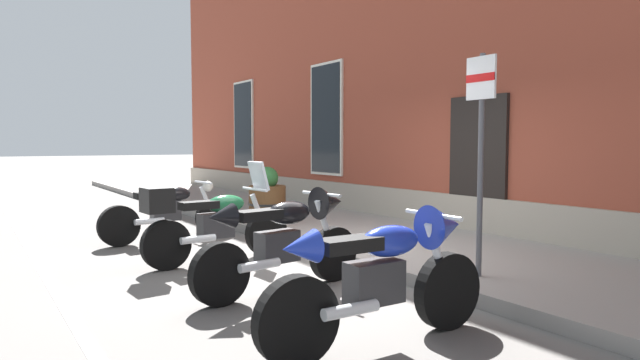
% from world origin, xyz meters
% --- Properties ---
extents(ground_plane, '(140.00, 140.00, 0.00)m').
position_xyz_m(ground_plane, '(0.00, 0.00, 0.00)').
color(ground_plane, '#565451').
extents(sidewalk, '(31.61, 2.87, 0.15)m').
position_xyz_m(sidewalk, '(0.00, 1.43, 0.07)').
color(sidewalk, gray).
rests_on(sidewalk, ground_plane).
extents(lane_stripe, '(31.61, 0.12, 0.01)m').
position_xyz_m(lane_stripe, '(0.00, -3.20, 0.00)').
color(lane_stripe, silver).
rests_on(lane_stripe, ground_plane).
extents(motorcycle_black_naked, '(0.62, 2.17, 0.93)m').
position_xyz_m(motorcycle_black_naked, '(-2.66, -1.27, 0.47)').
color(motorcycle_black_naked, black).
rests_on(motorcycle_black_naked, ground_plane).
extents(motorcycle_green_touring, '(0.62, 2.05, 1.30)m').
position_xyz_m(motorcycle_green_touring, '(-0.78, -1.34, 0.54)').
color(motorcycle_green_touring, black).
rests_on(motorcycle_green_touring, ground_plane).
extents(motorcycle_black_sport, '(0.62, 2.06, 1.07)m').
position_xyz_m(motorcycle_black_sport, '(0.87, -1.17, 0.58)').
color(motorcycle_black_sport, black).
rests_on(motorcycle_black_sport, ground_plane).
extents(motorcycle_blue_sport, '(0.62, 2.08, 1.05)m').
position_xyz_m(motorcycle_blue_sport, '(2.58, -1.28, 0.57)').
color(motorcycle_blue_sport, black).
rests_on(motorcycle_blue_sport, ground_plane).
extents(parking_sign, '(0.36, 0.07, 2.32)m').
position_xyz_m(parking_sign, '(1.96, 0.52, 1.65)').
color(parking_sign, '#4C4C51').
rests_on(parking_sign, sidewalk).
extents(barrel_planter, '(0.69, 0.69, 0.99)m').
position_xyz_m(barrel_planter, '(-2.77, 0.53, 0.55)').
color(barrel_planter, brown).
rests_on(barrel_planter, sidewalk).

